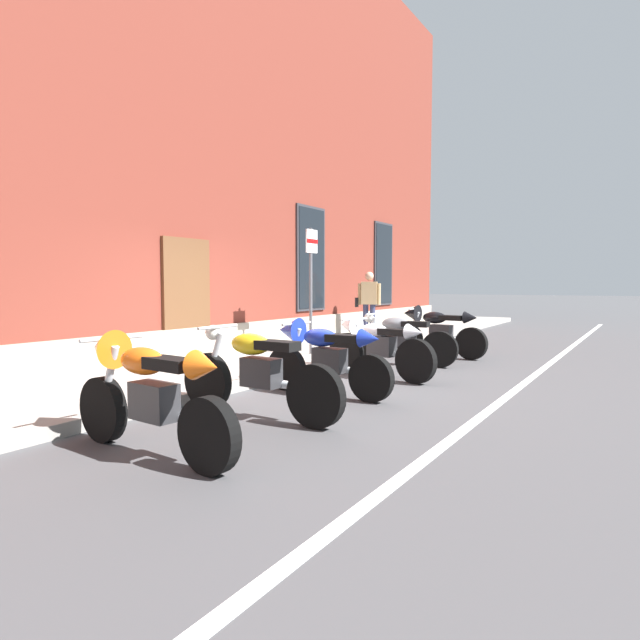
# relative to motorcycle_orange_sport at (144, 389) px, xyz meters

# --- Properties ---
(ground_plane) EXTENTS (140.00, 140.00, 0.00)m
(ground_plane) POSITION_rel_motorcycle_orange_sport_xyz_m (3.75, 1.08, -0.58)
(ground_plane) COLOR #424244
(sidewalk) EXTENTS (30.54, 2.31, 0.15)m
(sidewalk) POSITION_rel_motorcycle_orange_sport_xyz_m (3.75, 2.23, -0.51)
(sidewalk) COLOR gray
(sidewalk) RESTS_ON ground_plane
(lane_stripe) EXTENTS (30.54, 0.12, 0.01)m
(lane_stripe) POSITION_rel_motorcycle_orange_sport_xyz_m (3.75, -2.12, -0.58)
(lane_stripe) COLOR silver
(lane_stripe) RESTS_ON ground_plane
(brick_pub_facade) EXTENTS (24.54, 6.87, 10.46)m
(brick_pub_facade) POSITION_rel_motorcycle_orange_sport_xyz_m (3.75, 6.77, 4.64)
(brick_pub_facade) COLOR maroon
(brick_pub_facade) RESTS_ON ground_plane
(motorcycle_orange_sport) EXTENTS (0.62, 2.09, 1.07)m
(motorcycle_orange_sport) POSITION_rel_motorcycle_orange_sport_xyz_m (0.00, 0.00, 0.00)
(motorcycle_orange_sport) COLOR black
(motorcycle_orange_sport) RESTS_ON ground_plane
(motorcycle_yellow_naked) EXTENTS (0.62, 2.22, 1.01)m
(motorcycle_yellow_naked) POSITION_rel_motorcycle_orange_sport_xyz_m (1.52, -0.01, -0.08)
(motorcycle_yellow_naked) COLOR black
(motorcycle_yellow_naked) RESTS_ON ground_plane
(motorcycle_blue_sport) EXTENTS (0.62, 1.97, 1.02)m
(motorcycle_blue_sport) POSITION_rel_motorcycle_orange_sport_xyz_m (2.94, 0.01, -0.02)
(motorcycle_blue_sport) COLOR black
(motorcycle_blue_sport) RESTS_ON ground_plane
(motorcycle_white_sport) EXTENTS (0.69, 2.02, 0.99)m
(motorcycle_white_sport) POSITION_rel_motorcycle_orange_sport_xyz_m (4.52, -0.01, -0.04)
(motorcycle_white_sport) COLOR black
(motorcycle_white_sport) RESTS_ON ground_plane
(motorcycle_grey_naked) EXTENTS (0.62, 2.12, 0.94)m
(motorcycle_grey_naked) POSITION_rel_motorcycle_orange_sport_xyz_m (5.99, 0.22, -0.10)
(motorcycle_grey_naked) COLOR black
(motorcycle_grey_naked) RESTS_ON ground_plane
(motorcycle_black_sport) EXTENTS (0.62, 2.04, 1.05)m
(motorcycle_black_sport) POSITION_rel_motorcycle_orange_sport_xyz_m (7.43, 0.05, -0.01)
(motorcycle_black_sport) COLOR black
(motorcycle_black_sport) RESTS_ON ground_plane
(pedestrian_tan_coat) EXTENTS (0.36, 0.63, 1.65)m
(pedestrian_tan_coat) POSITION_rel_motorcycle_orange_sport_xyz_m (9.22, 2.48, 0.49)
(pedestrian_tan_coat) COLOR #2D3351
(pedestrian_tan_coat) RESTS_ON sidewalk
(parking_sign) EXTENTS (0.36, 0.07, 2.40)m
(parking_sign) POSITION_rel_motorcycle_orange_sport_xyz_m (5.50, 1.84, 1.12)
(parking_sign) COLOR #4C4C51
(parking_sign) RESTS_ON sidewalk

